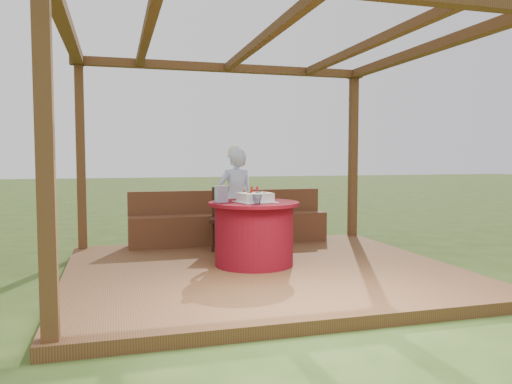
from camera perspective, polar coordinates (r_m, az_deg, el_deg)
ground at (r=6.04m, az=0.65°, el=-9.66°), size 60.00×60.00×0.00m
deck at (r=6.03m, az=0.65°, el=-9.11°), size 4.50×4.00×0.12m
pergola at (r=5.95m, az=0.67°, el=13.47°), size 4.50×4.00×2.72m
bench at (r=7.61m, az=-3.02°, el=-3.88°), size 3.00×0.42×0.80m
table at (r=6.06m, az=-0.23°, el=-4.70°), size 1.10×1.10×0.77m
chair at (r=7.11m, az=-3.42°, el=-2.64°), size 0.53×0.53×0.88m
elderly_woman at (r=6.84m, az=-2.34°, el=-0.78°), size 0.57×0.43×1.47m
birthday_cake at (r=6.00m, az=-0.08°, el=-0.61°), size 0.50×0.50×0.19m
gift_bag at (r=5.97m, az=-3.98°, el=-0.23°), size 0.16×0.12×0.20m
drinking_glass at (r=5.73m, az=0.14°, el=-0.86°), size 0.12×0.12×0.11m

